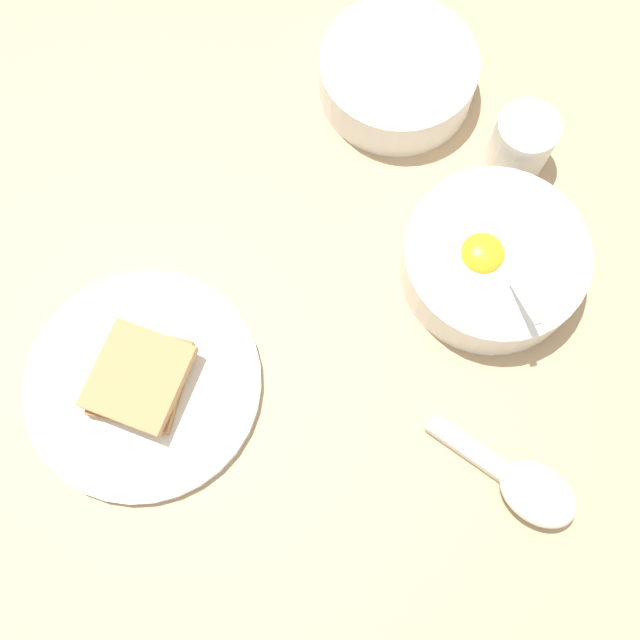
% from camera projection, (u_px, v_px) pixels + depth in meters
% --- Properties ---
extents(ground_plane, '(3.00, 3.00, 0.00)m').
position_uv_depth(ground_plane, '(430.00, 332.00, 0.73)').
color(ground_plane, tan).
extents(egg_bowl, '(0.18, 0.18, 0.08)m').
position_uv_depth(egg_bowl, '(493.00, 260.00, 0.72)').
color(egg_bowl, white).
rests_on(egg_bowl, ground_plane).
extents(toast_plate, '(0.22, 0.22, 0.01)m').
position_uv_depth(toast_plate, '(143.00, 383.00, 0.71)').
color(toast_plate, white).
rests_on(toast_plate, ground_plane).
extents(toast_sandwich, '(0.10, 0.09, 0.03)m').
position_uv_depth(toast_sandwich, '(140.00, 378.00, 0.69)').
color(toast_sandwich, '#9E7042').
rests_on(toast_sandwich, toast_plate).
extents(soup_spoon, '(0.07, 0.15, 0.03)m').
position_uv_depth(soup_spoon, '(528.00, 487.00, 0.67)').
color(soup_spoon, white).
rests_on(soup_spoon, ground_plane).
extents(congee_bowl, '(0.16, 0.16, 0.05)m').
position_uv_depth(congee_bowl, '(397.00, 74.00, 0.78)').
color(congee_bowl, white).
rests_on(congee_bowl, ground_plane).
extents(drinking_cup, '(0.06, 0.06, 0.06)m').
position_uv_depth(drinking_cup, '(522.00, 141.00, 0.75)').
color(drinking_cup, silver).
rests_on(drinking_cup, ground_plane).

